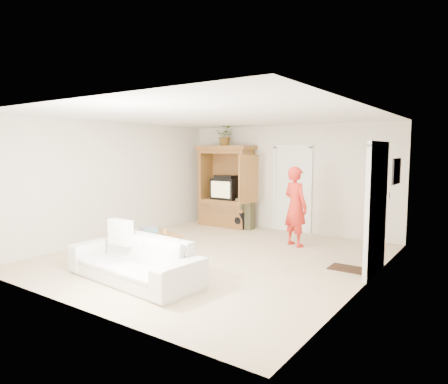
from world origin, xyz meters
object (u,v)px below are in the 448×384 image
(sofa, at_px, (134,259))
(man, at_px, (295,206))
(armoire, at_px, (227,191))
(coffee_table, at_px, (158,236))

(sofa, bearing_deg, man, 78.04)
(armoire, relative_size, sofa, 0.92)
(armoire, xyz_separation_m, sofa, (1.37, -4.51, -0.57))
(man, bearing_deg, armoire, -0.40)
(armoire, bearing_deg, man, -23.05)
(coffee_table, bearing_deg, man, 64.37)
(sofa, height_order, coffee_table, sofa)
(armoire, height_order, sofa, armoire)
(armoire, distance_m, coffee_table, 3.11)
(armoire, relative_size, coffee_table, 1.88)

